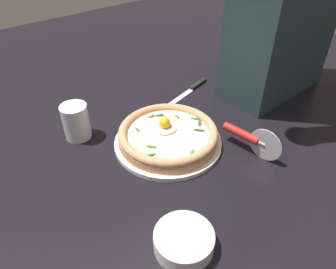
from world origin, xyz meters
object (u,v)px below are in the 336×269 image
Objects in this scene: pizza_cutter at (249,137)px; drinking_glass at (76,124)px; pizza at (168,134)px; table_knife at (192,88)px; side_bowl at (184,241)px.

pizza_cutter is 1.68× the size of drinking_glass.
pizza reaches higher than table_knife.
side_bowl reaches higher than table_knife.
side_bowl is 0.62m from table_knife.
pizza_cutter is at bearing 19.51° from side_bowl.
pizza is 1.60× the size of pizza_cutter.
table_knife is (0.26, 0.18, -0.03)m from pizza.
pizza is 0.26m from drinking_glass.
pizza is at bearing 56.84° from side_bowl.
drinking_glass is (-0.00, 0.45, 0.02)m from side_bowl.
pizza_cutter is (0.15, -0.15, 0.01)m from pizza.
pizza_cutter is at bearing -107.74° from table_knife.
drinking_glass is (-0.43, 0.00, 0.04)m from table_knife.
drinking_glass is at bearing 90.18° from side_bowl.
pizza is 0.21m from pizza_cutter.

